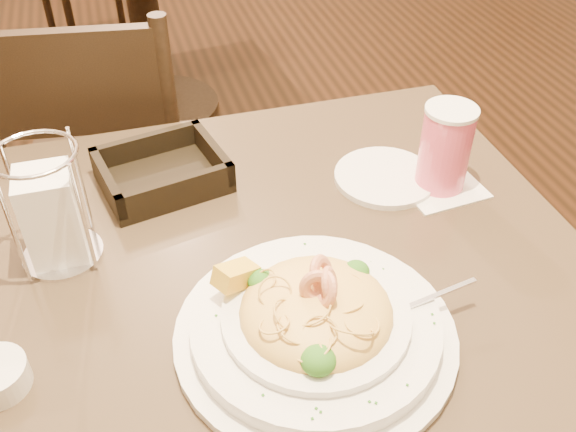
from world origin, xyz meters
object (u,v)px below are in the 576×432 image
object	(u,v)px
bread_basket	(163,174)
napkin_caddy	(51,214)
drink_glass	(445,149)
side_plate	(385,177)
main_table	(291,366)
dining_chair_near	(106,172)
pasta_bowl	(315,320)

from	to	relation	value
bread_basket	napkin_caddy	bearing A→B (deg)	-140.50
drink_glass	side_plate	size ratio (longest dim) A/B	0.86
main_table	dining_chair_near	world-z (taller)	dining_chair_near
main_table	napkin_caddy	size ratio (longest dim) A/B	4.81
pasta_bowl	napkin_caddy	xyz separation A→B (m)	(-0.31, 0.25, 0.05)
drink_glass	napkin_caddy	distance (m)	0.62
bread_basket	napkin_caddy	size ratio (longest dim) A/B	1.22
dining_chair_near	bread_basket	world-z (taller)	dining_chair_near
napkin_caddy	side_plate	world-z (taller)	napkin_caddy
main_table	napkin_caddy	world-z (taller)	napkin_caddy
main_table	drink_glass	bearing A→B (deg)	22.31
drink_glass	side_plate	bearing A→B (deg)	154.09
main_table	bread_basket	xyz separation A→B (m)	(-0.15, 0.26, 0.26)
drink_glass	bread_basket	distance (m)	0.47
bread_basket	side_plate	distance (m)	0.38
main_table	dining_chair_near	size ratio (longest dim) A/B	0.97
drink_glass	napkin_caddy	bearing A→B (deg)	-179.70
main_table	dining_chair_near	distance (m)	0.73
main_table	pasta_bowl	bearing A→B (deg)	-93.87
napkin_caddy	dining_chair_near	bearing A→B (deg)	84.40
bread_basket	pasta_bowl	bearing A→B (deg)	-70.03
main_table	side_plate	xyz separation A→B (m)	(0.21, 0.16, 0.24)
napkin_caddy	side_plate	distance (m)	0.54
main_table	side_plate	distance (m)	0.36
side_plate	drink_glass	bearing A→B (deg)	-25.91
bread_basket	side_plate	xyz separation A→B (m)	(0.37, -0.10, -0.01)
dining_chair_near	drink_glass	size ratio (longest dim) A/B	6.25
dining_chair_near	main_table	bearing A→B (deg)	119.64
pasta_bowl	drink_glass	xyz separation A→B (m)	(0.31, 0.26, 0.04)
dining_chair_near	side_plate	world-z (taller)	dining_chair_near
dining_chair_near	napkin_caddy	distance (m)	0.66
dining_chair_near	drink_glass	distance (m)	0.86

